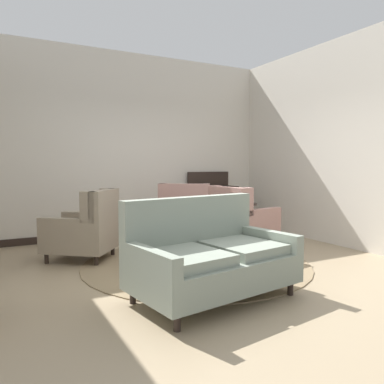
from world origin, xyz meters
TOP-DOWN VIEW (x-y plane):
  - ground at (0.00, 0.00)m, footprint 7.54×7.54m
  - wall_back at (0.00, 2.69)m, footprint 5.43×0.08m
  - wall_right at (2.64, 0.81)m, footprint 0.08×3.77m
  - baseboard_back at (0.00, 2.64)m, footprint 5.27×0.03m
  - area_rug at (0.00, 0.30)m, footprint 3.00×3.00m
  - coffee_table at (-0.23, 0.39)m, footprint 0.92×0.92m
  - porcelain_vase at (-0.22, 0.38)m, footprint 0.16×0.16m
  - settee at (-0.48, -0.86)m, footprint 1.72×1.14m
  - armchair_near_window at (1.01, 0.75)m, footprint 0.97×0.93m
  - armchair_back_corner at (-1.24, 1.22)m, footprint 1.13×1.11m
  - armchair_beside_settee at (0.48, 1.54)m, footprint 1.15×1.17m
  - side_table at (1.03, 0.69)m, footprint 0.44×0.44m
  - sideboard at (1.53, 2.40)m, footprint 0.94×0.42m

SIDE VIEW (x-z plane):
  - ground at x=0.00m, z-range 0.00..0.00m
  - area_rug at x=0.00m, z-range 0.00..0.01m
  - baseboard_back at x=0.00m, z-range 0.00..0.12m
  - coffee_table at x=-0.23m, z-range 0.16..0.64m
  - settee at x=-0.48m, z-range -0.09..0.89m
  - armchair_back_corner at x=-1.24m, z-range -0.07..0.91m
  - armchair_near_window at x=1.01m, z-range -0.07..0.92m
  - armchair_beside_settee at x=0.48m, z-range -0.08..0.94m
  - side_table at x=1.03m, z-range 0.07..0.80m
  - sideboard at x=1.53m, z-range -0.08..1.09m
  - porcelain_vase at x=-0.22m, z-range 0.46..0.82m
  - wall_back at x=0.00m, z-range 0.00..3.35m
  - wall_right at x=2.64m, z-range 0.00..3.35m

